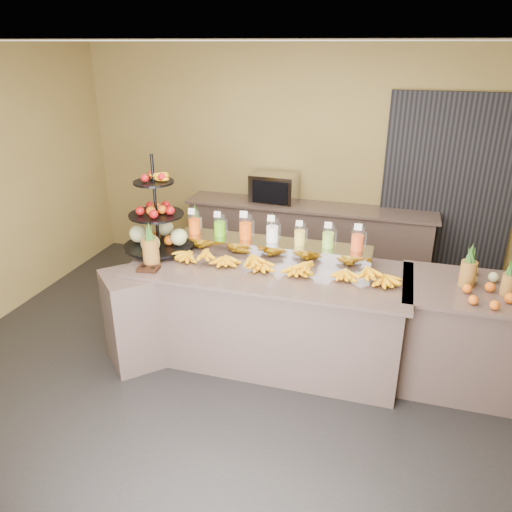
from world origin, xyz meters
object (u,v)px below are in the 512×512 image
at_px(pitcher_tray, 272,249).
at_px(right_fruit_pile, 486,287).
at_px(banana_heap, 281,263).
at_px(oven_warmer, 274,188).
at_px(condiment_caddy, 148,269).
at_px(fruit_stand, 162,228).

distance_m(pitcher_tray, right_fruit_pile, 1.86).
relative_size(pitcher_tray, banana_heap, 0.90).
distance_m(pitcher_tray, banana_heap, 0.34).
xyz_separation_m(pitcher_tray, right_fruit_pile, (1.83, -0.28, -0.01)).
bearing_deg(pitcher_tray, right_fruit_pile, -8.72).
height_order(banana_heap, right_fruit_pile, right_fruit_pile).
distance_m(banana_heap, oven_warmer, 2.06).
height_order(condiment_caddy, right_fruit_pile, right_fruit_pile).
height_order(pitcher_tray, condiment_caddy, pitcher_tray).
distance_m(fruit_stand, oven_warmer, 1.94).
relative_size(fruit_stand, condiment_caddy, 5.11).
height_order(pitcher_tray, banana_heap, banana_heap).
height_order(condiment_caddy, oven_warmer, oven_warmer).
xyz_separation_m(banana_heap, fruit_stand, (-1.20, 0.14, 0.16)).
bearing_deg(banana_heap, right_fruit_pile, 0.79).
bearing_deg(right_fruit_pile, banana_heap, -179.21).
xyz_separation_m(pitcher_tray, oven_warmer, (-0.41, 1.67, 0.11)).
xyz_separation_m(pitcher_tray, condiment_caddy, (-0.98, -0.61, -0.06)).
relative_size(pitcher_tray, condiment_caddy, 10.09).
height_order(pitcher_tray, oven_warmer, oven_warmer).
relative_size(banana_heap, condiment_caddy, 11.20).
bearing_deg(pitcher_tray, fruit_stand, -171.07).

